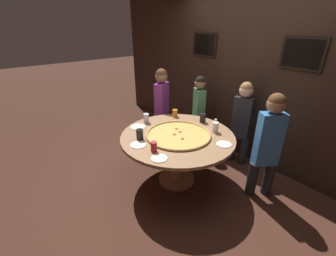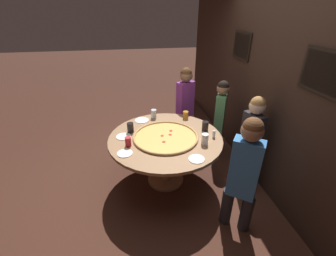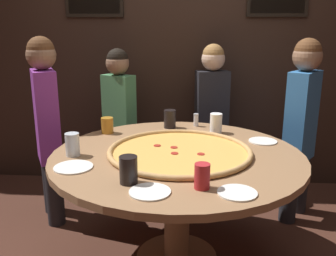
{
  "view_description": "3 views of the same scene",
  "coord_description": "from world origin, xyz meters",
  "px_view_note": "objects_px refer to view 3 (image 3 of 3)",
  "views": [
    {
      "loc": [
        1.97,
        -1.79,
        2.1
      ],
      "look_at": [
        -0.1,
        -0.09,
        0.83
      ],
      "focal_mm": 24.0,
      "sensor_mm": 36.0,
      "label": 1
    },
    {
      "loc": [
        2.54,
        -0.41,
        2.27
      ],
      "look_at": [
        0.03,
        0.03,
        0.89
      ],
      "focal_mm": 24.0,
      "sensor_mm": 36.0,
      "label": 2
    },
    {
      "loc": [
        0.08,
        -2.12,
        1.48
      ],
      "look_at": [
        -0.05,
        -0.04,
        0.91
      ],
      "focal_mm": 40.0,
      "sensor_mm": 36.0,
      "label": 3
    }
  ],
  "objects_px": {
    "giant_pizza": "(180,151)",
    "condiment_shaker": "(196,120)",
    "drink_cup_front_edge": "(128,170)",
    "diner_far_right": "(212,111)",
    "drink_cup_centre_back": "(216,123)",
    "diner_centre_back": "(47,120)",
    "white_plate_left_side": "(73,167)",
    "diner_far_left": "(119,115)",
    "drink_cup_by_shaker": "(202,176)",
    "drink_cup_far_left": "(170,119)",
    "diner_side_left": "(301,120)",
    "drink_cup_near_left": "(107,125)",
    "drink_cup_beside_pizza": "(73,145)",
    "white_plate_right_side": "(263,141)",
    "white_plate_beside_cup": "(237,193)",
    "white_plate_near_front": "(150,192)",
    "dining_table": "(177,175)"
  },
  "relations": [
    {
      "from": "drink_cup_beside_pizza",
      "to": "diner_far_right",
      "type": "height_order",
      "value": "diner_far_right"
    },
    {
      "from": "drink_cup_near_left",
      "to": "condiment_shaker",
      "type": "bearing_deg",
      "value": 19.97
    },
    {
      "from": "drink_cup_centre_back",
      "to": "drink_cup_near_left",
      "type": "xyz_separation_m",
      "value": [
        -0.77,
        -0.06,
        -0.01
      ]
    },
    {
      "from": "drink_cup_centre_back",
      "to": "white_plate_left_side",
      "type": "relative_size",
      "value": 0.67
    },
    {
      "from": "dining_table",
      "to": "diner_far_right",
      "type": "xyz_separation_m",
      "value": [
        0.25,
        1.09,
        0.15
      ]
    },
    {
      "from": "diner_centre_back",
      "to": "diner_side_left",
      "type": "xyz_separation_m",
      "value": [
        1.9,
        0.15,
        -0.01
      ]
    },
    {
      "from": "dining_table",
      "to": "diner_far_right",
      "type": "relative_size",
      "value": 1.14
    },
    {
      "from": "drink_cup_centre_back",
      "to": "diner_far_left",
      "type": "distance_m",
      "value": 0.96
    },
    {
      "from": "white_plate_beside_cup",
      "to": "white_plate_near_front",
      "type": "distance_m",
      "value": 0.4
    },
    {
      "from": "condiment_shaker",
      "to": "white_plate_right_side",
      "type": "bearing_deg",
      "value": -39.79
    },
    {
      "from": "white_plate_beside_cup",
      "to": "drink_cup_beside_pizza",
      "type": "bearing_deg",
      "value": 153.39
    },
    {
      "from": "drink_cup_far_left",
      "to": "drink_cup_near_left",
      "type": "bearing_deg",
      "value": -158.4
    },
    {
      "from": "drink_cup_front_edge",
      "to": "drink_cup_near_left",
      "type": "distance_m",
      "value": 0.9
    },
    {
      "from": "giant_pizza",
      "to": "condiment_shaker",
      "type": "relative_size",
      "value": 8.94
    },
    {
      "from": "drink_cup_near_left",
      "to": "white_plate_left_side",
      "type": "height_order",
      "value": "drink_cup_near_left"
    },
    {
      "from": "drink_cup_far_left",
      "to": "drink_cup_near_left",
      "type": "relative_size",
      "value": 1.2
    },
    {
      "from": "white_plate_right_side",
      "to": "drink_cup_far_left",
      "type": "bearing_deg",
      "value": 154.07
    },
    {
      "from": "diner_far_right",
      "to": "diner_side_left",
      "type": "bearing_deg",
      "value": 133.46
    },
    {
      "from": "drink_cup_front_edge",
      "to": "drink_cup_by_shaker",
      "type": "bearing_deg",
      "value": -6.24
    },
    {
      "from": "drink_cup_front_edge",
      "to": "drink_cup_near_left",
      "type": "xyz_separation_m",
      "value": [
        -0.3,
        0.85,
        -0.01
      ]
    },
    {
      "from": "drink_cup_centre_back",
      "to": "diner_centre_back",
      "type": "distance_m",
      "value": 1.25
    },
    {
      "from": "condiment_shaker",
      "to": "drink_cup_near_left",
      "type": "bearing_deg",
      "value": -160.03
    },
    {
      "from": "drink_cup_near_left",
      "to": "white_plate_left_side",
      "type": "distance_m",
      "value": 0.68
    },
    {
      "from": "drink_cup_far_left",
      "to": "white_plate_left_side",
      "type": "distance_m",
      "value": 0.97
    },
    {
      "from": "drink_cup_centre_back",
      "to": "white_plate_right_side",
      "type": "height_order",
      "value": "drink_cup_centre_back"
    },
    {
      "from": "drink_cup_front_edge",
      "to": "condiment_shaker",
      "type": "height_order",
      "value": "drink_cup_front_edge"
    },
    {
      "from": "drink_cup_centre_back",
      "to": "condiment_shaker",
      "type": "xyz_separation_m",
      "value": [
        -0.14,
        0.17,
        -0.02
      ]
    },
    {
      "from": "drink_cup_beside_pizza",
      "to": "white_plate_near_front",
      "type": "height_order",
      "value": "drink_cup_beside_pizza"
    },
    {
      "from": "diner_far_right",
      "to": "giant_pizza",
      "type": "bearing_deg",
      "value": 64.42
    },
    {
      "from": "drink_cup_front_edge",
      "to": "diner_far_right",
      "type": "distance_m",
      "value": 1.62
    },
    {
      "from": "giant_pizza",
      "to": "diner_centre_back",
      "type": "distance_m",
      "value": 1.13
    },
    {
      "from": "dining_table",
      "to": "white_plate_near_front",
      "type": "bearing_deg",
      "value": -100.56
    },
    {
      "from": "diner_side_left",
      "to": "drink_cup_near_left",
      "type": "bearing_deg",
      "value": -43.38
    },
    {
      "from": "drink_cup_far_left",
      "to": "white_plate_right_side",
      "type": "bearing_deg",
      "value": -25.93
    },
    {
      "from": "diner_far_left",
      "to": "giant_pizza",
      "type": "bearing_deg",
      "value": 148.58
    },
    {
      "from": "drink_cup_beside_pizza",
      "to": "condiment_shaker",
      "type": "relative_size",
      "value": 1.4
    },
    {
      "from": "white_plate_beside_cup",
      "to": "condiment_shaker",
      "type": "xyz_separation_m",
      "value": [
        -0.18,
        1.17,
        0.05
      ]
    },
    {
      "from": "white_plate_left_side",
      "to": "drink_cup_near_left",
      "type": "bearing_deg",
      "value": 87.03
    },
    {
      "from": "drink_cup_beside_pizza",
      "to": "white_plate_beside_cup",
      "type": "xyz_separation_m",
      "value": [
        0.91,
        -0.46,
        -0.06
      ]
    },
    {
      "from": "drink_cup_centre_back",
      "to": "diner_centre_back",
      "type": "bearing_deg",
      "value": 177.48
    },
    {
      "from": "giant_pizza",
      "to": "diner_centre_back",
      "type": "bearing_deg",
      "value": 153.19
    },
    {
      "from": "drink_cup_centre_back",
      "to": "drink_cup_far_left",
      "type": "relative_size",
      "value": 1.04
    },
    {
      "from": "condiment_shaker",
      "to": "drink_cup_by_shaker",
      "type": "bearing_deg",
      "value": -88.9
    },
    {
      "from": "drink_cup_by_shaker",
      "to": "white_plate_right_side",
      "type": "distance_m",
      "value": 0.87
    },
    {
      "from": "giant_pizza",
      "to": "drink_cup_far_left",
      "type": "xyz_separation_m",
      "value": [
        -0.09,
        0.57,
        0.05
      ]
    },
    {
      "from": "drink_cup_far_left",
      "to": "white_plate_left_side",
      "type": "xyz_separation_m",
      "value": [
        -0.47,
        -0.85,
        -0.06
      ]
    },
    {
      "from": "drink_cup_far_left",
      "to": "white_plate_right_side",
      "type": "xyz_separation_m",
      "value": [
        0.63,
        -0.31,
        -0.06
      ]
    },
    {
      "from": "drink_cup_centre_back",
      "to": "white_plate_left_side",
      "type": "bearing_deg",
      "value": -137.67
    },
    {
      "from": "white_plate_beside_cup",
      "to": "white_plate_near_front",
      "type": "bearing_deg",
      "value": -177.6
    },
    {
      "from": "giant_pizza",
      "to": "drink_cup_front_edge",
      "type": "height_order",
      "value": "drink_cup_front_edge"
    }
  ]
}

